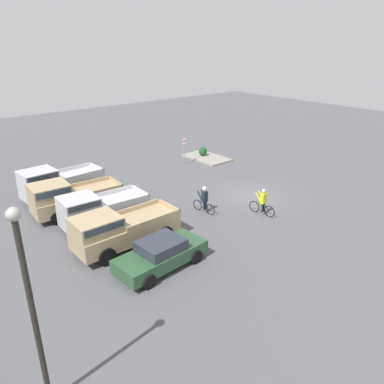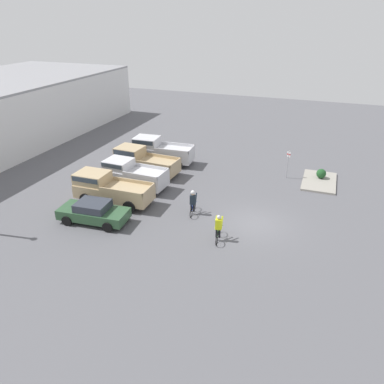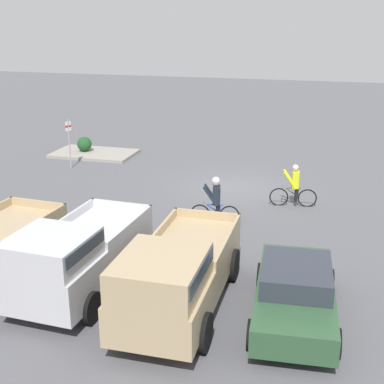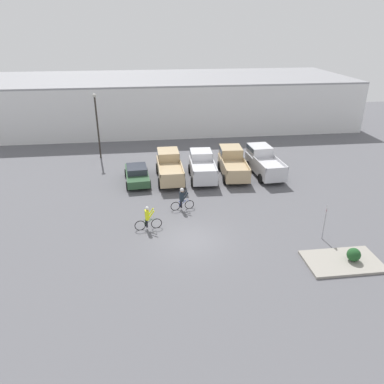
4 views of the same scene
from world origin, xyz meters
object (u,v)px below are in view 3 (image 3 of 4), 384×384
at_px(pickup_truck_0, 176,274).
at_px(cyclist_1, 294,186).
at_px(shrub, 84,144).
at_px(cyclist_0, 216,199).
at_px(sedan_0, 295,291).
at_px(fire_lane_sign, 69,139).
at_px(pickup_truck_1, 77,256).

xyz_separation_m(pickup_truck_0, cyclist_1, (-2.05, -8.74, -0.30)).
bearing_deg(shrub, cyclist_0, 138.79).
relative_size(sedan_0, fire_lane_sign, 1.94).
bearing_deg(pickup_truck_1, fire_lane_sign, -61.55).
xyz_separation_m(cyclist_0, shrub, (8.90, -7.79, -0.37)).
distance_m(cyclist_0, shrub, 11.83).
relative_size(sedan_0, pickup_truck_1, 0.93).
xyz_separation_m(pickup_truck_1, fire_lane_sign, (5.96, -11.00, 0.33)).
relative_size(cyclist_1, shrub, 2.35).
distance_m(sedan_0, cyclist_0, 6.48).
relative_size(sedan_0, pickup_truck_0, 0.83).
xyz_separation_m(pickup_truck_0, pickup_truck_1, (2.82, -0.34, -0.02)).
bearing_deg(cyclist_1, pickup_truck_1, 59.87).
distance_m(sedan_0, cyclist_1, 8.16).
bearing_deg(sedan_0, cyclist_1, -84.77).
bearing_deg(sedan_0, shrub, -47.77).
bearing_deg(fire_lane_sign, pickup_truck_1, 118.45).
bearing_deg(pickup_truck_1, shrub, -64.43).
bearing_deg(cyclist_1, fire_lane_sign, -13.51).
height_order(cyclist_0, shrub, cyclist_0).
distance_m(pickup_truck_1, cyclist_1, 9.71).
height_order(sedan_0, shrub, sedan_0).
xyz_separation_m(sedan_0, cyclist_1, (0.74, -8.12, 0.10)).
bearing_deg(shrub, pickup_truck_0, 123.75).
relative_size(cyclist_0, shrub, 2.27).
height_order(pickup_truck_0, cyclist_0, pickup_truck_0).
xyz_separation_m(pickup_truck_0, cyclist_0, (0.46, -6.21, -0.21)).
xyz_separation_m(sedan_0, cyclist_0, (3.26, -5.59, 0.18)).
xyz_separation_m(fire_lane_sign, shrub, (0.58, -2.66, -0.89)).
distance_m(fire_lane_sign, shrub, 2.87).
bearing_deg(sedan_0, pickup_truck_0, 12.40).
distance_m(sedan_0, pickup_truck_0, 2.89).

